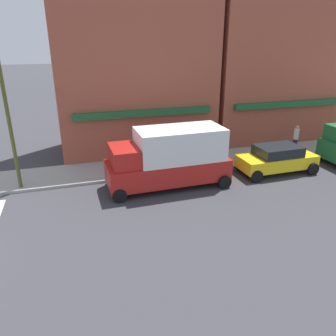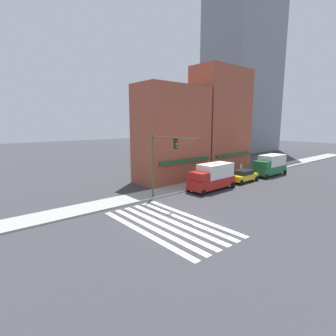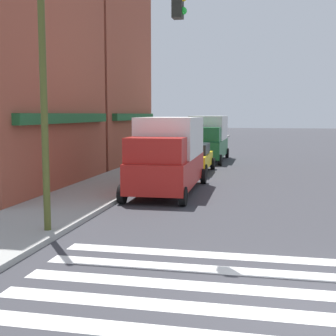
{
  "view_description": "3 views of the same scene",
  "coord_description": "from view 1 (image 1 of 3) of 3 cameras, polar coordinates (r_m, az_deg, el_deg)",
  "views": [
    {
      "loc": [
        6.11,
        -10.17,
        7.16
      ],
      "look_at": [
        10.58,
        4.7,
        1.0
      ],
      "focal_mm": 35.0,
      "sensor_mm": 36.0,
      "label": 1
    },
    {
      "loc": [
        -12.57,
        -14.67,
        7.75
      ],
      "look_at": [
        3.3,
        4.0,
        3.5
      ],
      "focal_mm": 28.0,
      "sensor_mm": 36.0,
      "label": 2
    },
    {
      "loc": [
        -7.79,
        0.84,
        3.17
      ],
      "look_at": [
        10.58,
        4.7,
        1.0
      ],
      "focal_mm": 50.0,
      "sensor_mm": 36.0,
      "label": 3
    }
  ],
  "objects": [
    {
      "name": "storefront_row",
      "position": [
        23.78,
        8.19,
        21.45
      ],
      "size": [
        19.79,
        5.3,
        15.88
      ],
      "color": "#9E4C38",
      "rests_on": "ground_plane"
    },
    {
      "name": "sedan_yellow",
      "position": [
        19.49,
        18.43,
        1.57
      ],
      "size": [
        4.44,
        2.02,
        1.59
      ],
      "rotation": [
        0.0,
        0.0,
        0.02
      ],
      "color": "yellow",
      "rests_on": "ground_plane"
    },
    {
      "name": "pedestrian_white_shirt",
      "position": [
        23.16,
        21.36,
        4.89
      ],
      "size": [
        0.32,
        0.32,
        1.77
      ],
      "rotation": [
        0.0,
        0.0,
        0.87
      ],
      "color": "#23232D",
      "rests_on": "sidewalk_left"
    },
    {
      "name": "box_truck_red",
      "position": [
        16.52,
        0.29,
        1.93
      ],
      "size": [
        6.25,
        2.42,
        3.04
      ],
      "rotation": [
        0.0,
        0.0,
        0.02
      ],
      "color": "#B21E19",
      "rests_on": "ground_plane"
    }
  ]
}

